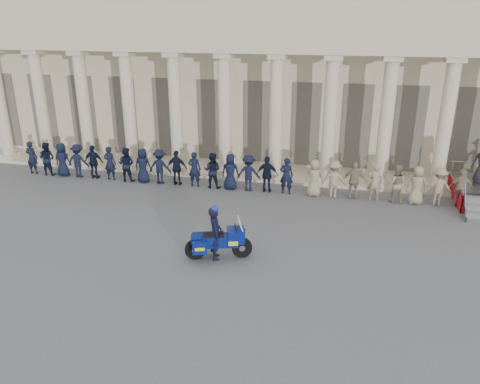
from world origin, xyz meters
The scene contains 5 objects.
ground centered at (0.00, 0.00, 0.00)m, with size 90.00×90.00×0.00m, color #4C4C4F.
building centered at (0.00, 14.74, 4.52)m, with size 40.00×12.50×9.00m.
officer_rank centered at (-0.74, 6.26, 0.88)m, with size 22.12×0.67×1.77m.
motorcycle centered at (0.71, -0.58, 0.65)m, with size 2.28×1.27×1.51m.
rider centered at (0.59, -0.63, 0.99)m, with size 0.65×0.80×2.00m.
Camera 1 is at (4.65, -14.58, 7.94)m, focal length 35.00 mm.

